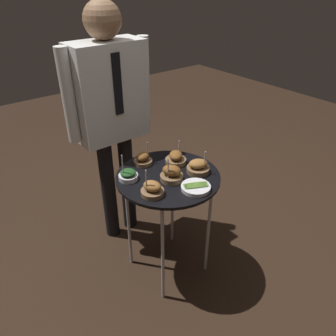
% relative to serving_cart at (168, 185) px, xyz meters
% --- Properties ---
extents(ground_plane, '(8.00, 8.00, 0.00)m').
position_rel_serving_cart_xyz_m(ground_plane, '(0.00, 0.00, -0.68)').
color(ground_plane, black).
extents(serving_cart, '(0.61, 0.61, 0.74)m').
position_rel_serving_cart_xyz_m(serving_cart, '(0.00, 0.00, 0.00)').
color(serving_cart, black).
rests_on(serving_cart, ground_plane).
extents(bowl_roast_near_rim, '(0.13, 0.13, 0.15)m').
position_rel_serving_cart_xyz_m(bowl_roast_near_rim, '(-0.01, -0.05, 0.10)').
color(bowl_roast_near_rim, brown).
rests_on(bowl_roast_near_rim, serving_cart).
extents(bowl_roast_mid_right, '(0.13, 0.13, 0.14)m').
position_rel_serving_cart_xyz_m(bowl_roast_mid_right, '(0.13, 0.08, 0.10)').
color(bowl_roast_mid_right, brown).
rests_on(bowl_roast_mid_right, serving_cart).
extents(bowl_roast_front_center, '(0.14, 0.13, 0.14)m').
position_rel_serving_cart_xyz_m(bowl_roast_front_center, '(0.16, -0.08, 0.10)').
color(bowl_roast_front_center, brown).
rests_on(bowl_roast_front_center, serving_cart).
extents(bowl_roast_back_left, '(0.11, 0.11, 0.14)m').
position_rel_serving_cart_xyz_m(bowl_roast_back_left, '(-0.04, 0.20, 0.10)').
color(bowl_roast_back_left, brown).
rests_on(bowl_roast_back_left, serving_cart).
extents(bowl_spinach_mid_left, '(0.11, 0.11, 0.17)m').
position_rel_serving_cart_xyz_m(bowl_spinach_mid_left, '(-0.20, 0.11, 0.09)').
color(bowl_spinach_mid_left, silver).
rests_on(bowl_spinach_mid_left, serving_cart).
extents(bowl_roast_front_left, '(0.12, 0.12, 0.16)m').
position_rel_serving_cart_xyz_m(bowl_roast_front_left, '(-0.18, -0.09, 0.10)').
color(bowl_roast_front_left, brown).
rests_on(bowl_roast_front_left, serving_cart).
extents(bowl_asparagus_center, '(0.16, 0.16, 0.03)m').
position_rel_serving_cart_xyz_m(bowl_asparagus_center, '(0.03, -0.20, 0.08)').
color(bowl_asparagus_center, silver).
rests_on(bowl_asparagus_center, serving_cart).
extents(waiter_figure, '(0.60, 0.23, 1.63)m').
position_rel_serving_cart_xyz_m(waiter_figure, '(-0.05, 0.53, 0.36)').
color(waiter_figure, black).
rests_on(waiter_figure, ground_plane).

